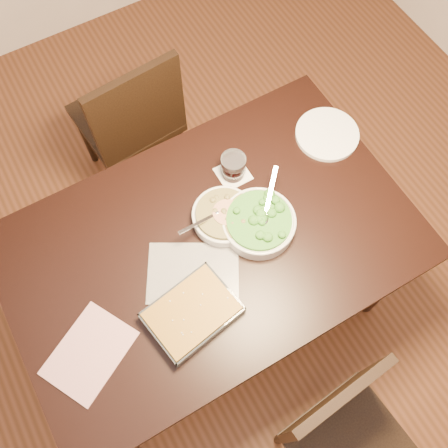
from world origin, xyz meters
name	(u,v)px	position (x,y,z in m)	size (l,w,h in m)	color
ground	(215,303)	(0.00, 0.00, 0.00)	(4.00, 4.00, 0.00)	#4C2915
room	(197,22)	(0.00, 0.00, 1.71)	(4.04, 4.04, 2.72)	beige
table	(211,253)	(0.00, 0.00, 0.65)	(1.40, 0.90, 0.75)	black
magazine_a	(90,353)	(-0.51, -0.14, 0.75)	(0.27, 0.20, 0.01)	#A22E45
magazine_b	(193,273)	(-0.11, -0.07, 0.75)	(0.30, 0.22, 0.01)	#232229
coaster	(233,174)	(0.20, 0.20, 0.75)	(0.11, 0.11, 0.00)	white
stew_bowl	(224,216)	(0.08, 0.05, 0.78)	(0.25, 0.22, 0.09)	silver
broccoli_bowl	(259,223)	(0.17, -0.03, 0.78)	(0.26, 0.26, 0.10)	silver
baking_dish	(192,313)	(-0.17, -0.19, 0.77)	(0.31, 0.25, 0.05)	silver
wine_tumbler	(233,166)	(0.20, 0.20, 0.81)	(0.09, 0.09, 0.10)	black
dinner_plate	(327,134)	(0.60, 0.17, 0.76)	(0.24, 0.24, 0.02)	white
chair_near	(343,431)	(0.10, -0.74, 0.46)	(0.41, 0.41, 0.81)	black
chair_far	(132,120)	(0.03, 0.79, 0.50)	(0.45, 0.45, 0.89)	black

